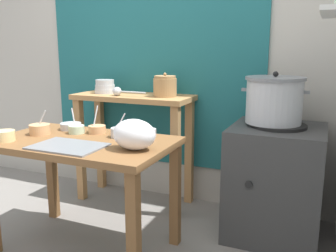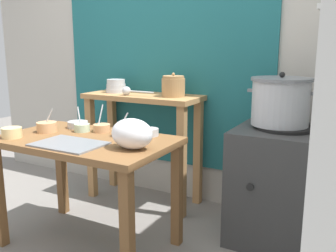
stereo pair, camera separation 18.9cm
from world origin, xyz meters
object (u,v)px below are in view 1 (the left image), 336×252
at_px(prep_bowl_5, 40,129).
at_px(prep_bowl_6, 5,136).
at_px(ladle, 118,91).
at_px(clay_pot, 165,86).
at_px(prep_bowl_2, 71,126).
at_px(steamer_pot, 274,100).
at_px(serving_tray, 68,146).
at_px(plastic_bag, 134,134).
at_px(prep_bowl_1, 119,132).
at_px(back_shelf_table, 134,122).
at_px(prep_bowl_4, 97,129).
at_px(stove_block, 275,181).
at_px(prep_bowl_0, 76,129).
at_px(prep_bowl_3, 147,132).
at_px(bowl_stack_enamel, 105,87).
at_px(prep_table, 83,157).

xyz_separation_m(prep_bowl_5, prep_bowl_6, (-0.07, -0.22, -0.00)).
distance_m(ladle, prep_bowl_5, 0.73).
bearing_deg(clay_pot, prep_bowl_2, -127.56).
relative_size(steamer_pot, serving_tray, 1.08).
distance_m(plastic_bag, prep_bowl_6, 0.82).
xyz_separation_m(clay_pot, prep_bowl_1, (-0.03, -0.65, -0.23)).
distance_m(back_shelf_table, ladle, 0.29).
height_order(prep_bowl_4, prep_bowl_6, prep_bowl_4).
xyz_separation_m(stove_block, ladle, (-1.22, 0.03, 0.55)).
distance_m(prep_bowl_0, prep_bowl_5, 0.23).
relative_size(stove_block, ladle, 2.73).
height_order(serving_tray, prep_bowl_1, prep_bowl_1).
height_order(stove_block, prep_bowl_0, prep_bowl_0).
xyz_separation_m(back_shelf_table, prep_bowl_3, (0.40, -0.56, 0.07)).
xyz_separation_m(bowl_stack_enamel, prep_bowl_1, (0.52, -0.65, -0.20)).
relative_size(clay_pot, serving_tray, 0.46).
distance_m(serving_tray, prep_bowl_3, 0.51).
height_order(plastic_bag, prep_bowl_0, plastic_bag).
bearing_deg(prep_bowl_3, prep_bowl_5, -160.58).
bearing_deg(bowl_stack_enamel, prep_table, -66.68).
height_order(clay_pot, prep_bowl_2, clay_pot).
xyz_separation_m(ladle, prep_bowl_3, (0.47, -0.45, -0.19)).
distance_m(prep_table, prep_bowl_3, 0.42).
height_order(prep_table, bowl_stack_enamel, bowl_stack_enamel).
relative_size(stove_block, prep_bowl_4, 4.34).
xyz_separation_m(ladle, prep_bowl_0, (0.01, -0.56, -0.19)).
distance_m(steamer_pot, bowl_stack_enamel, 1.38).
height_order(prep_bowl_3, prep_bowl_5, prep_bowl_5).
bearing_deg(steamer_pot, clay_pot, 172.47).
relative_size(back_shelf_table, prep_bowl_0, 5.80).
bearing_deg(back_shelf_table, clay_pot, 0.00).
distance_m(back_shelf_table, prep_bowl_3, 0.69).
bearing_deg(prep_bowl_5, plastic_bag, -6.15).
relative_size(clay_pot, prep_bowl_2, 1.30).
bearing_deg(prep_bowl_1, steamer_pot, 31.99).
xyz_separation_m(serving_tray, prep_bowl_1, (0.15, 0.32, 0.03)).
distance_m(plastic_bag, prep_bowl_4, 0.49).
xyz_separation_m(clay_pot, prep_bowl_3, (0.12, -0.56, -0.23)).
relative_size(back_shelf_table, bowl_stack_enamel, 5.61).
relative_size(prep_bowl_2, prep_bowl_5, 0.91).
bearing_deg(plastic_bag, ladle, 125.84).
bearing_deg(prep_bowl_6, stove_block, 30.71).
bearing_deg(prep_bowl_6, prep_bowl_5, 72.87).
distance_m(plastic_bag, prep_bowl_3, 0.33).
height_order(back_shelf_table, prep_bowl_4, same).
bearing_deg(prep_bowl_0, prep_bowl_4, 25.87).
height_order(serving_tray, prep_bowl_0, prep_bowl_0).
bearing_deg(prep_bowl_4, clay_pot, 70.11).
height_order(serving_tray, prep_bowl_6, prep_bowl_6).
height_order(prep_table, prep_bowl_5, prep_bowl_5).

